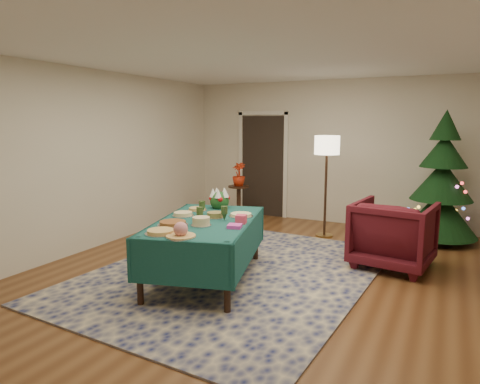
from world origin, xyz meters
The scene contains 23 objects.
room_shell centered at (0.00, 0.00, 1.35)m, with size 7.00×7.00×7.00m.
doorway centered at (-1.60, 3.48, 1.10)m, with size 1.08×0.04×2.16m.
rug centered at (-0.52, 0.10, 0.01)m, with size 3.20×4.20×0.02m, color #151D51.
buffet_table centered at (-0.73, -0.25, 0.60)m, with size 1.58×2.15×0.75m.
platter_0 centered at (-0.82, -1.01, 0.77)m, with size 0.34×0.34×0.05m.
platter_1 centered at (-0.56, -1.03, 0.81)m, with size 0.31×0.31×0.16m.
platter_2 centered at (-0.93, -0.65, 0.77)m, with size 0.35×0.35×0.05m.
platter_3 centered at (-0.63, -0.52, 0.80)m, with size 0.23×0.23×0.10m.
platter_4 centered at (-1.10, -0.18, 0.77)m, with size 0.27×0.27×0.05m.
platter_5 centered at (-0.69, -0.09, 0.78)m, with size 0.23×0.23×0.07m.
platter_6 centered at (-0.44, 0.12, 0.77)m, with size 0.30×0.30×0.04m.
platter_7 centered at (-1.12, 0.19, 0.77)m, with size 0.26×0.26×0.04m.
goblet_0 centered at (-0.94, 0.02, 0.84)m, with size 0.08×0.08×0.17m.
goblet_1 centered at (-0.52, -0.17, 0.84)m, with size 0.08×0.08×0.17m.
goblet_2 centered at (-0.75, -0.34, 0.84)m, with size 0.08×0.08×0.17m.
napkin_stack centered at (-0.25, -0.43, 0.77)m, with size 0.15×0.15×0.04m, color #E23EB5.
gift_box centered at (-0.28, -0.20, 0.80)m, with size 0.12×0.12×0.10m, color #EA4160.
centerpiece centered at (-0.94, 0.47, 0.88)m, with size 0.27×0.27×0.31m.
armchair centered at (1.25, 1.26, 0.49)m, with size 0.96×0.90×0.99m, color #4C1019.
floor_lamp centered at (0.02, 2.39, 1.44)m, with size 0.41×0.41×1.70m.
side_table centered at (-1.73, 2.64, 0.35)m, with size 0.40×0.40×0.72m.
potted_plant centered at (-1.73, 2.64, 0.84)m, with size 0.25×0.44×0.25m, color #AB230C.
christmas_tree centered at (1.75, 2.90, 0.95)m, with size 1.39×1.39×2.11m.
Camera 1 is at (1.87, -4.56, 1.91)m, focal length 32.00 mm.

